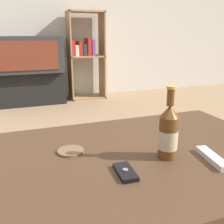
{
  "coord_description": "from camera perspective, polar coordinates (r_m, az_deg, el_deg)",
  "views": [
    {
      "loc": [
        -0.37,
        -0.82,
        0.9
      ],
      "look_at": [
        0.01,
        0.23,
        0.56
      ],
      "focal_mm": 42.0,
      "sensor_mm": 36.0,
      "label": 1
    }
  ],
  "objects": [
    {
      "name": "back_wall",
      "position": [
        3.89,
        -15.66,
        22.08
      ],
      "size": [
        8.0,
        0.05,
        2.6
      ],
      "color": "beige",
      "rests_on": "ground_plane"
    },
    {
      "name": "coffee_table",
      "position": [
        1.03,
        3.84,
        -12.12
      ],
      "size": [
        1.26,
        0.81,
        0.46
      ],
      "color": "#422B1C",
      "rests_on": "ground_plane"
    },
    {
      "name": "tv_stand",
      "position": [
        3.64,
        -17.45,
        5.11
      ],
      "size": [
        0.89,
        0.4,
        0.43
      ],
      "color": "black",
      "rests_on": "ground_plane"
    },
    {
      "name": "television",
      "position": [
        3.58,
        -18.06,
        11.91
      ],
      "size": [
        0.86,
        0.58,
        0.44
      ],
      "color": "#2D2D2D",
      "rests_on": "tv_stand"
    },
    {
      "name": "bookshelf",
      "position": [
        3.76,
        -5.9,
        12.53
      ],
      "size": [
        0.49,
        0.3,
        1.19
      ],
      "color": "#99754C",
      "rests_on": "ground_plane"
    },
    {
      "name": "beer_bottle",
      "position": [
        0.96,
        12.16,
        -4.43
      ],
      "size": [
        0.07,
        0.07,
        0.27
      ],
      "color": "#563314",
      "rests_on": "coffee_table"
    },
    {
      "name": "cell_phone",
      "position": [
        0.87,
        2.91,
        -12.9
      ],
      "size": [
        0.06,
        0.12,
        0.02
      ],
      "rotation": [
        0.0,
        0.0,
        -0.07
      ],
      "color": "black",
      "rests_on": "coffee_table"
    },
    {
      "name": "remote_control",
      "position": [
        1.02,
        21.0,
        -9.29
      ],
      "size": [
        0.07,
        0.18,
        0.02
      ],
      "rotation": [
        0.0,
        0.0,
        -0.16
      ],
      "color": "beige",
      "rests_on": "coffee_table"
    },
    {
      "name": "coaster",
      "position": [
        1.03,
        -9.0,
        -8.39
      ],
      "size": [
        0.1,
        0.1,
        0.01
      ],
      "color": "brown",
      "rests_on": "coffee_table"
    }
  ]
}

